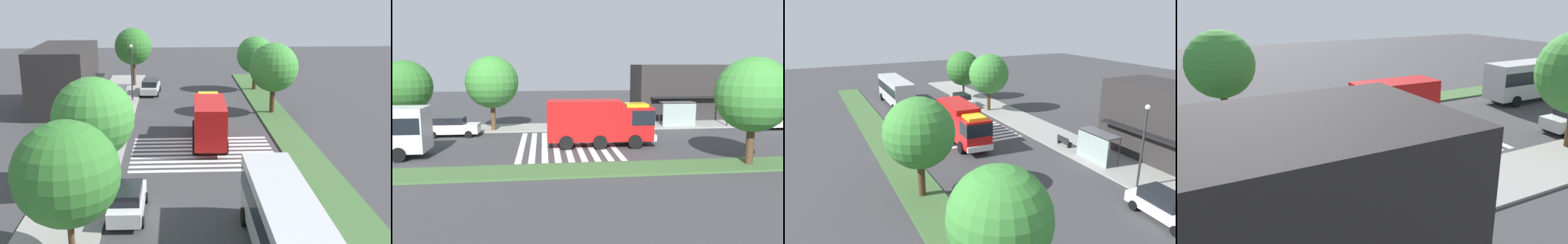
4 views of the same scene
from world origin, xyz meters
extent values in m
plane|color=#38383A|center=(0.00, 0.00, 0.00)|extent=(120.00, 120.00, 0.00)
cube|color=gray|center=(0.00, 8.33, 0.07)|extent=(60.00, 4.51, 0.14)
cube|color=#3D6033|center=(0.00, -7.58, 0.07)|extent=(60.00, 3.00, 0.14)
cube|color=silver|center=(-5.54, 0.00, 0.01)|extent=(0.45, 10.94, 0.01)
cube|color=silver|center=(-4.64, 0.00, 0.01)|extent=(0.45, 10.94, 0.01)
cube|color=silver|center=(-3.74, 0.00, 0.01)|extent=(0.45, 10.94, 0.01)
cube|color=silver|center=(-2.84, 0.00, 0.01)|extent=(0.45, 10.94, 0.01)
cube|color=silver|center=(-1.94, 0.00, 0.01)|extent=(0.45, 10.94, 0.01)
cube|color=silver|center=(-1.04, 0.00, 0.01)|extent=(0.45, 10.94, 0.01)
cube|color=silver|center=(-0.14, 0.00, 0.01)|extent=(0.45, 10.94, 0.01)
cube|color=silver|center=(0.76, 0.00, 0.01)|extent=(0.45, 10.94, 0.01)
cube|color=silver|center=(1.66, 0.00, 0.01)|extent=(0.45, 10.94, 0.01)
cube|color=#B71414|center=(3.55, -0.78, 1.87)|extent=(2.59, 2.54, 2.64)
cube|color=#B71414|center=(-0.59, -0.60, 2.12)|extent=(5.90, 2.68, 3.15)
cube|color=black|center=(3.92, -0.79, 2.40)|extent=(1.89, 2.53, 1.16)
cube|color=silver|center=(4.89, -0.83, 0.80)|extent=(0.34, 2.44, 0.50)
cube|color=yellow|center=(3.55, -0.78, 3.31)|extent=(1.81, 1.78, 0.24)
cylinder|color=black|center=(3.35, 0.45, 0.55)|extent=(1.11, 0.35, 1.10)
cylinder|color=black|center=(3.25, -1.98, 0.55)|extent=(1.11, 0.35, 1.10)
cylinder|color=black|center=(-1.99, 0.68, 0.55)|extent=(1.11, 0.35, 1.10)
cylinder|color=black|center=(-2.09, -1.76, 0.55)|extent=(1.11, 0.35, 1.10)
cylinder|color=black|center=(0.62, 0.56, 0.55)|extent=(1.11, 0.35, 1.10)
cylinder|color=black|center=(0.52, -1.87, 0.55)|extent=(1.11, 0.35, 1.10)
cube|color=silver|center=(-11.98, 4.88, 0.73)|extent=(4.68, 1.88, 0.82)
cube|color=black|center=(-12.21, 4.88, 1.46)|extent=(2.63, 1.63, 0.63)
cylinder|color=black|center=(-10.43, 5.76, 0.32)|extent=(0.64, 0.23, 0.64)
cylinder|color=black|center=(-10.46, 3.95, 0.32)|extent=(0.64, 0.23, 0.64)
cylinder|color=black|center=(-13.50, 5.81, 0.32)|extent=(0.64, 0.23, 0.64)
cylinder|color=black|center=(-13.52, 3.99, 0.32)|extent=(0.64, 0.23, 0.64)
cube|color=silver|center=(18.78, 4.88, 0.67)|extent=(4.84, 2.15, 0.71)
cube|color=black|center=(18.55, 4.89, 1.36)|extent=(2.74, 1.81, 0.66)
cylinder|color=black|center=(20.29, 3.84, 0.32)|extent=(0.65, 0.25, 0.64)
cylinder|color=black|center=(17.27, 5.91, 0.32)|extent=(0.65, 0.25, 0.64)
cylinder|color=black|center=(17.17, 4.01, 0.32)|extent=(0.65, 0.25, 0.64)
cube|color=#B2B2B7|center=(-17.20, -2.73, 2.04)|extent=(10.60, 2.64, 3.09)
cube|color=black|center=(-17.20, -2.73, 2.41)|extent=(10.39, 2.69, 1.11)
cylinder|color=black|center=(-20.91, -3.98, 0.50)|extent=(1.00, 0.31, 1.00)
cylinder|color=black|center=(-20.89, -1.43, 0.50)|extent=(1.00, 0.31, 1.00)
cylinder|color=black|center=(-13.51, -4.04, 0.50)|extent=(1.00, 0.31, 1.00)
cylinder|color=black|center=(-13.49, -1.49, 0.50)|extent=(1.00, 0.31, 1.00)
cube|color=#4C4C51|center=(10.11, 7.66, 2.54)|extent=(3.50, 1.40, 0.12)
cube|color=#8C9E99|center=(10.11, 7.00, 1.34)|extent=(3.50, 0.08, 2.40)
cylinder|color=#333338|center=(8.41, 8.31, 1.34)|extent=(0.08, 0.08, 2.40)
cylinder|color=#333338|center=(11.81, 8.31, 1.34)|extent=(0.08, 0.08, 2.40)
cube|color=black|center=(6.11, 7.43, 0.55)|extent=(1.60, 0.50, 0.08)
cube|color=black|center=(6.11, 7.21, 0.82)|extent=(1.60, 0.06, 0.45)
cube|color=black|center=(5.39, 7.43, 0.33)|extent=(0.08, 0.45, 0.37)
cube|color=black|center=(6.83, 7.43, 0.33)|extent=(0.08, 0.45, 0.37)
cylinder|color=#2D2D30|center=(15.16, 6.68, 3.01)|extent=(0.16, 0.16, 5.74)
sphere|color=white|center=(15.16, 6.68, 6.06)|extent=(0.36, 0.36, 0.36)
cube|color=#282626|center=(12.41, 13.30, 3.20)|extent=(10.85, 5.43, 6.40)
cube|color=black|center=(12.41, 10.19, 2.80)|extent=(8.68, 0.80, 0.16)
cylinder|color=#47301E|center=(-16.59, 7.08, 1.42)|extent=(0.31, 0.31, 2.57)
sphere|color=#2D6B28|center=(-16.59, 7.08, 4.43)|extent=(4.91, 4.91, 4.91)
cylinder|color=#513823|center=(-8.64, 7.08, 1.59)|extent=(0.46, 0.46, 2.90)
sphere|color=#387F33|center=(-8.64, 7.08, 4.79)|extent=(5.00, 5.00, 5.00)
cylinder|color=#47301E|center=(9.42, -7.58, 1.56)|extent=(0.50, 0.50, 2.83)
sphere|color=#387F33|center=(9.42, -7.58, 4.64)|extent=(4.77, 4.77, 4.77)
sphere|color=#387F33|center=(20.15, -7.58, 4.27)|extent=(4.41, 4.41, 4.41)
camera|label=1|loc=(-37.11, 2.26, 12.74)|focal=44.76mm
camera|label=2|loc=(-3.78, -29.89, 6.62)|focal=34.54mm
camera|label=3|loc=(31.23, -13.96, 12.18)|focal=33.22mm
camera|label=4|loc=(13.50, 21.92, 9.11)|focal=36.88mm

